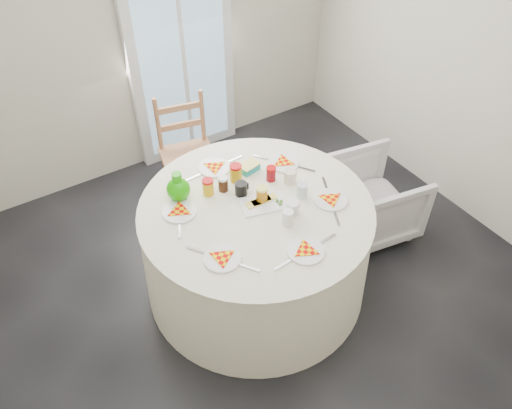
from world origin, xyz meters
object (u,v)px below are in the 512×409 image
table (256,248)px  wooden_chair (189,157)px  armchair (372,192)px  green_pitcher (178,188)px

table → wooden_chair: bearing=88.3°
table → armchair: (1.10, 0.00, 0.02)m
table → wooden_chair: (0.03, 1.10, 0.09)m
wooden_chair → armchair: (1.07, -1.10, -0.08)m
wooden_chair → armchair: size_ratio=1.41×
table → green_pitcher: bearing=138.3°
table → green_pitcher: (-0.39, 0.35, 0.49)m
green_pitcher → table: bearing=-27.6°
table → green_pitcher: green_pitcher is taller
table → green_pitcher: 0.72m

